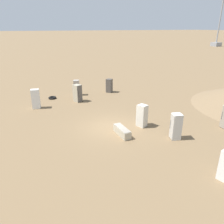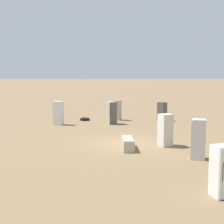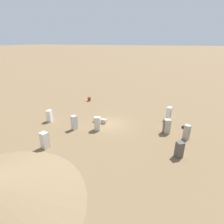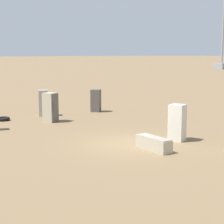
{
  "view_description": "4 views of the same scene",
  "coord_description": "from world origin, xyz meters",
  "px_view_note": "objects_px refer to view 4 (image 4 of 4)",
  "views": [
    {
      "loc": [
        -6.58,
        -14.44,
        7.5
      ],
      "look_at": [
        0.17,
        0.0,
        1.27
      ],
      "focal_mm": 35.0,
      "sensor_mm": 36.0,
      "label": 1
    },
    {
      "loc": [
        -1.04,
        -18.09,
        3.89
      ],
      "look_at": [
        -0.59,
        -0.52,
        1.89
      ],
      "focal_mm": 50.0,
      "sensor_mm": 36.0,
      "label": 2
    },
    {
      "loc": [
        20.07,
        9.03,
        10.71
      ],
      "look_at": [
        -0.79,
        -0.22,
        1.44
      ],
      "focal_mm": 28.0,
      "sensor_mm": 36.0,
      "label": 3
    },
    {
      "loc": [
        -10.59,
        -13.82,
        4.27
      ],
      "look_at": [
        -0.77,
        0.19,
        1.58
      ],
      "focal_mm": 60.0,
      "sensor_mm": 36.0,
      "label": 4
    }
  ],
  "objects_px": {
    "power_pylon_2": "(223,39)",
    "discarded_fridge_2": "(43,103)",
    "discarded_fridge_8": "(96,101)",
    "discarded_fridge_6": "(177,123)",
    "scrap_tire": "(3,119)",
    "discarded_fridge_7": "(154,144)",
    "discarded_fridge_1": "(50,107)"
  },
  "relations": [
    {
      "from": "discarded_fridge_1",
      "to": "discarded_fridge_7",
      "type": "relative_size",
      "value": 0.98
    },
    {
      "from": "discarded_fridge_6",
      "to": "discarded_fridge_8",
      "type": "distance_m",
      "value": 10.24
    },
    {
      "from": "discarded_fridge_6",
      "to": "discarded_fridge_2",
      "type": "bearing_deg",
      "value": 81.81
    },
    {
      "from": "discarded_fridge_6",
      "to": "scrap_tire",
      "type": "height_order",
      "value": "discarded_fridge_6"
    },
    {
      "from": "discarded_fridge_2",
      "to": "scrap_tire",
      "type": "bearing_deg",
      "value": -153.84
    },
    {
      "from": "power_pylon_2",
      "to": "discarded_fridge_6",
      "type": "relative_size",
      "value": 14.57
    },
    {
      "from": "power_pylon_2",
      "to": "scrap_tire",
      "type": "height_order",
      "value": "power_pylon_2"
    },
    {
      "from": "discarded_fridge_7",
      "to": "discarded_fridge_6",
      "type": "bearing_deg",
      "value": -161.64
    },
    {
      "from": "power_pylon_2",
      "to": "discarded_fridge_1",
      "type": "relative_size",
      "value": 14.38
    },
    {
      "from": "discarded_fridge_2",
      "to": "discarded_fridge_6",
      "type": "bearing_deg",
      "value": -55.68
    },
    {
      "from": "power_pylon_2",
      "to": "discarded_fridge_1",
      "type": "height_order",
      "value": "power_pylon_2"
    },
    {
      "from": "discarded_fridge_2",
      "to": "discarded_fridge_8",
      "type": "bearing_deg",
      "value": 15.05
    },
    {
      "from": "discarded_fridge_2",
      "to": "discarded_fridge_7",
      "type": "bearing_deg",
      "value": -67.21
    },
    {
      "from": "discarded_fridge_7",
      "to": "discarded_fridge_8",
      "type": "bearing_deg",
      "value": -109.8
    },
    {
      "from": "power_pylon_2",
      "to": "discarded_fridge_2",
      "type": "height_order",
      "value": "power_pylon_2"
    },
    {
      "from": "discarded_fridge_1",
      "to": "discarded_fridge_8",
      "type": "xyz_separation_m",
      "value": [
        4.54,
        1.84,
        -0.1
      ]
    },
    {
      "from": "power_pylon_2",
      "to": "discarded_fridge_7",
      "type": "relative_size",
      "value": 14.09
    },
    {
      "from": "discarded_fridge_6",
      "to": "discarded_fridge_7",
      "type": "height_order",
      "value": "discarded_fridge_6"
    },
    {
      "from": "discarded_fridge_8",
      "to": "discarded_fridge_2",
      "type": "bearing_deg",
      "value": 131.3
    },
    {
      "from": "discarded_fridge_8",
      "to": "scrap_tire",
      "type": "bearing_deg",
      "value": 136.0
    },
    {
      "from": "discarded_fridge_1",
      "to": "discarded_fridge_7",
      "type": "distance_m",
      "value": 9.03
    },
    {
      "from": "power_pylon_2",
      "to": "discarded_fridge_8",
      "type": "xyz_separation_m",
      "value": [
        -68.64,
        -43.83,
        -7.36
      ]
    },
    {
      "from": "scrap_tire",
      "to": "power_pylon_2",
      "type": "bearing_deg",
      "value": 29.96
    },
    {
      "from": "discarded_fridge_6",
      "to": "discarded_fridge_7",
      "type": "relative_size",
      "value": 0.97
    },
    {
      "from": "power_pylon_2",
      "to": "discarded_fridge_2",
      "type": "relative_size",
      "value": 14.75
    },
    {
      "from": "scrap_tire",
      "to": "discarded_fridge_7",
      "type": "bearing_deg",
      "value": -74.9
    },
    {
      "from": "discarded_fridge_2",
      "to": "discarded_fridge_7",
      "type": "height_order",
      "value": "discarded_fridge_2"
    },
    {
      "from": "discarded_fridge_1",
      "to": "discarded_fridge_8",
      "type": "distance_m",
      "value": 4.9
    },
    {
      "from": "discarded_fridge_2",
      "to": "discarded_fridge_7",
      "type": "xyz_separation_m",
      "value": [
        0.1,
        -11.33,
        -0.6
      ]
    },
    {
      "from": "discarded_fridge_1",
      "to": "discarded_fridge_2",
      "type": "height_order",
      "value": "discarded_fridge_1"
    },
    {
      "from": "discarded_fridge_1",
      "to": "discarded_fridge_7",
      "type": "bearing_deg",
      "value": 69.23
    },
    {
      "from": "discarded_fridge_7",
      "to": "power_pylon_2",
      "type": "bearing_deg",
      "value": -143.19
    }
  ]
}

